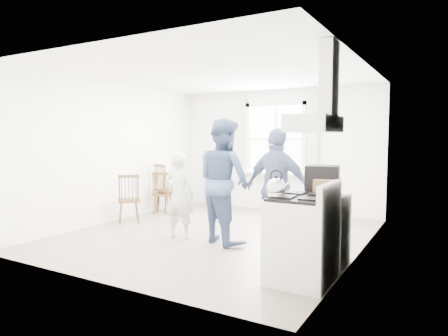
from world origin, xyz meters
TOP-DOWN VIEW (x-y plane):
  - room_shell at (0.00, 0.00)m, footprint 4.62×5.12m
  - window_assembly at (0.00, 2.45)m, footprint 1.88×0.24m
  - range_hood at (2.07, -1.35)m, footprint 0.45×0.76m
  - shelf_unit at (-1.40, 2.33)m, footprint 0.40×0.30m
  - gas_stove at (1.91, -1.35)m, footprint 0.68×0.76m
  - kettle at (1.67, -1.55)m, footprint 0.21×0.21m
  - low_cabinet at (1.98, -0.65)m, footprint 0.50×0.55m
  - stereo_stack at (1.94, -0.71)m, footprint 0.45×0.42m
  - cardboard_box at (2.04, -0.86)m, footprint 0.35×0.27m
  - windsor_chair_a at (-1.87, 0.90)m, footprint 0.47×0.47m
  - windsor_chair_b at (-1.94, 1.04)m, footprint 0.56×0.56m
  - windsor_chair_c at (-1.83, -0.10)m, footprint 0.54×0.54m
  - person_left at (-0.40, -0.49)m, footprint 0.57×0.57m
  - person_mid at (0.33, -0.34)m, footprint 1.21×1.21m
  - person_right at (1.15, -0.22)m, footprint 1.15×1.15m
  - potted_plant at (0.09, 2.36)m, footprint 0.23×0.23m

SIDE VIEW (x-z plane):
  - shelf_unit at x=-1.40m, z-range 0.00..0.80m
  - low_cabinet at x=1.98m, z-range 0.00..0.90m
  - gas_stove at x=1.91m, z-range -0.08..1.04m
  - windsor_chair_a at x=-1.87m, z-range 0.10..0.98m
  - windsor_chair_c at x=-1.83m, z-range 0.10..1.02m
  - windsor_chair_b at x=-1.94m, z-range 0.11..1.15m
  - person_left at x=-0.40m, z-range 0.00..1.36m
  - person_right at x=1.15m, z-range 0.00..1.73m
  - person_mid at x=0.33m, z-range 0.00..1.87m
  - cardboard_box at x=2.04m, z-range 0.90..1.10m
  - potted_plant at x=0.09m, z-range 0.85..1.16m
  - kettle at x=1.67m, z-range 0.90..1.20m
  - stereo_stack at x=1.94m, z-range 0.90..1.25m
  - room_shell at x=0.00m, z-range -0.02..2.62m
  - window_assembly at x=0.00m, z-range 0.61..2.31m
  - range_hood at x=2.07m, z-range 1.43..2.37m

